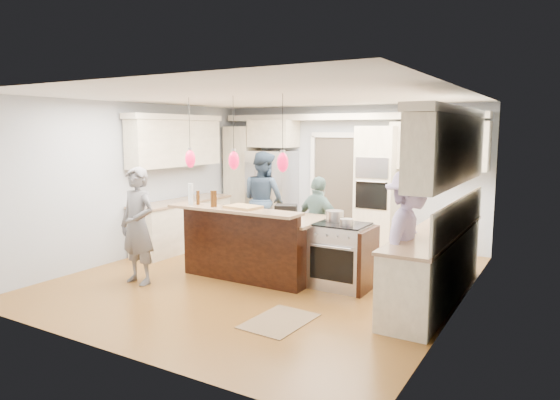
# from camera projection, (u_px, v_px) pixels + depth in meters

# --- Properties ---
(ground_plane) EXTENTS (6.00, 6.00, 0.00)m
(ground_plane) POSITION_uv_depth(u_px,v_px,m) (268.00, 277.00, 7.60)
(ground_plane) COLOR olive
(ground_plane) RESTS_ON ground
(room_shell) EXTENTS (5.54, 6.04, 2.72)m
(room_shell) POSITION_uv_depth(u_px,v_px,m) (268.00, 158.00, 7.34)
(room_shell) COLOR #B2BCC6
(room_shell) RESTS_ON ground
(refrigerator) EXTENTS (0.90, 0.70, 1.80)m
(refrigerator) POSITION_uv_depth(u_px,v_px,m) (272.00, 194.00, 10.50)
(refrigerator) COLOR #B7B7BC
(refrigerator) RESTS_ON ground
(oven_column) EXTENTS (0.72, 0.69, 2.30)m
(oven_column) POSITION_uv_depth(u_px,v_px,m) (377.00, 188.00, 9.33)
(oven_column) COLOR #FAEECA
(oven_column) RESTS_ON ground
(back_upper_cabinets) EXTENTS (5.30, 0.61, 2.54)m
(back_upper_cabinets) POSITION_uv_depth(u_px,v_px,m) (309.00, 158.00, 10.09)
(back_upper_cabinets) COLOR #FAEECA
(back_upper_cabinets) RESTS_ON ground
(right_counter_run) EXTENTS (0.64, 3.10, 2.51)m
(right_counter_run) POSITION_uv_depth(u_px,v_px,m) (440.00, 221.00, 6.47)
(right_counter_run) COLOR #FAEECA
(right_counter_run) RESTS_ON ground
(left_cabinets) EXTENTS (0.64, 2.30, 2.51)m
(left_cabinets) POSITION_uv_depth(u_px,v_px,m) (180.00, 193.00, 9.36)
(left_cabinets) COLOR #FAEECA
(left_cabinets) RESTS_ON ground
(kitchen_island) EXTENTS (2.10, 1.46, 1.12)m
(kitchen_island) POSITION_uv_depth(u_px,v_px,m) (257.00, 243.00, 7.71)
(kitchen_island) COLOR black
(kitchen_island) RESTS_ON ground
(island_range) EXTENTS (0.82, 0.71, 0.92)m
(island_range) POSITION_uv_depth(u_px,v_px,m) (343.00, 256.00, 7.07)
(island_range) COLOR #B7B7BC
(island_range) RESTS_ON ground
(pendant_lights) EXTENTS (1.75, 0.15, 1.03)m
(pendant_lights) POSITION_uv_depth(u_px,v_px,m) (234.00, 160.00, 7.04)
(pendant_lights) COLOR black
(pendant_lights) RESTS_ON ground
(person_bar_end) EXTENTS (0.64, 0.44, 1.70)m
(person_bar_end) POSITION_uv_depth(u_px,v_px,m) (138.00, 226.00, 7.22)
(person_bar_end) COLOR slate
(person_bar_end) RESTS_ON ground
(person_far_left) EXTENTS (1.05, 0.91, 1.83)m
(person_far_left) POSITION_uv_depth(u_px,v_px,m) (264.00, 200.00, 9.39)
(person_far_left) COLOR #2A3C53
(person_far_left) RESTS_ON ground
(person_far_right) EXTENTS (0.94, 0.61, 1.49)m
(person_far_right) POSITION_uv_depth(u_px,v_px,m) (318.00, 223.00, 8.00)
(person_far_right) COLOR slate
(person_far_right) RESTS_ON ground
(person_range_side) EXTENTS (0.68, 1.16, 1.78)m
(person_range_side) POSITION_uv_depth(u_px,v_px,m) (410.00, 241.00, 6.04)
(person_range_side) COLOR #A695C8
(person_range_side) RESTS_ON ground
(floor_rug) EXTENTS (0.67, 0.94, 0.01)m
(floor_rug) POSITION_uv_depth(u_px,v_px,m) (279.00, 321.00, 5.84)
(floor_rug) COLOR olive
(floor_rug) RESTS_ON ground
(water_bottle) EXTENTS (0.09, 0.09, 0.32)m
(water_bottle) POSITION_uv_depth(u_px,v_px,m) (191.00, 194.00, 7.41)
(water_bottle) COLOR silver
(water_bottle) RESTS_ON kitchen_island
(beer_bottle_a) EXTENTS (0.05, 0.05, 0.21)m
(beer_bottle_a) POSITION_uv_depth(u_px,v_px,m) (198.00, 198.00, 7.44)
(beer_bottle_a) COLOR #45270C
(beer_bottle_a) RESTS_ON kitchen_island
(beer_bottle_b) EXTENTS (0.07, 0.07, 0.24)m
(beer_bottle_b) POSITION_uv_depth(u_px,v_px,m) (213.00, 199.00, 7.21)
(beer_bottle_b) COLOR #45270C
(beer_bottle_b) RESTS_ON kitchen_island
(beer_bottle_c) EXTENTS (0.06, 0.06, 0.24)m
(beer_bottle_c) POSITION_uv_depth(u_px,v_px,m) (215.00, 199.00, 7.25)
(beer_bottle_c) COLOR #45270C
(beer_bottle_c) RESTS_ON kitchen_island
(drink_can) EXTENTS (0.06, 0.06, 0.11)m
(drink_can) POSITION_uv_depth(u_px,v_px,m) (215.00, 203.00, 7.28)
(drink_can) COLOR #B7B7BC
(drink_can) RESTS_ON kitchen_island
(cutting_board) EXTENTS (0.53, 0.41, 0.04)m
(cutting_board) POSITION_uv_depth(u_px,v_px,m) (243.00, 207.00, 7.11)
(cutting_board) COLOR tan
(cutting_board) RESTS_ON kitchen_island
(pot_large) EXTENTS (0.26, 0.26, 0.15)m
(pot_large) POSITION_uv_depth(u_px,v_px,m) (335.00, 216.00, 7.22)
(pot_large) COLOR #B7B7BC
(pot_large) RESTS_ON island_range
(pot_small) EXTENTS (0.18, 0.18, 0.09)m
(pot_small) POSITION_uv_depth(u_px,v_px,m) (346.00, 222.00, 6.90)
(pot_small) COLOR #B7B7BC
(pot_small) RESTS_ON island_range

